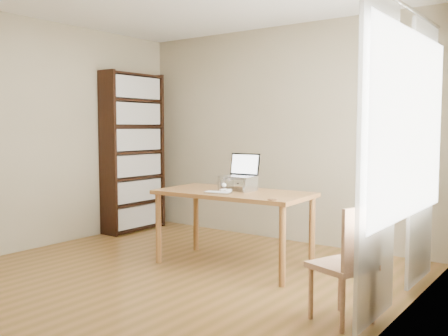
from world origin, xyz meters
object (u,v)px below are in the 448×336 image
(laptop, at_px, (241,171))
(keyboard, at_px, (218,193))
(bookshelf, at_px, (133,152))
(chair, at_px, (351,260))
(cat, at_px, (238,184))
(desk, at_px, (233,200))

(laptop, distance_m, keyboard, 0.40)
(bookshelf, distance_m, chair, 3.89)
(keyboard, relative_size, cat, 0.57)
(laptop, height_order, keyboard, laptop)
(keyboard, bearing_deg, laptop, 72.74)
(keyboard, relative_size, chair, 0.32)
(cat, bearing_deg, laptop, 50.98)
(desk, relative_size, cat, 3.24)
(cat, bearing_deg, bookshelf, 168.04)
(chair, bearing_deg, desk, 174.69)
(bookshelf, bearing_deg, chair, -20.56)
(bookshelf, height_order, desk, bookshelf)
(bookshelf, bearing_deg, cat, -14.30)
(keyboard, xyz_separation_m, cat, (0.00, 0.33, 0.06))
(desk, xyz_separation_m, laptop, (0.00, 0.14, 0.28))
(bookshelf, bearing_deg, keyboard, -22.56)
(bookshelf, bearing_deg, desk, -16.95)
(keyboard, bearing_deg, cat, 76.65)
(desk, bearing_deg, keyboard, -99.90)
(desk, distance_m, chair, 1.68)
(bookshelf, distance_m, laptop, 2.15)
(desk, xyz_separation_m, chair, (1.51, -0.71, -0.21))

